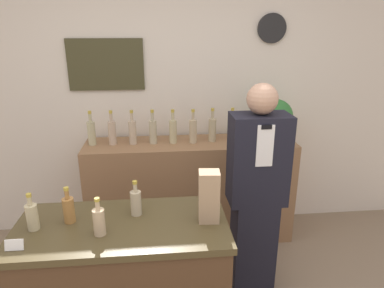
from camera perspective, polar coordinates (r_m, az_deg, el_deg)
The scene contains 19 objects.
back_wall at distance 3.31m, azimuth -3.84°, elevation 8.07°, with size 5.20×0.09×2.70m.
back_shelf at distance 3.32m, azimuth -0.25°, elevation -7.71°, with size 1.92×0.47×0.97m.
shopkeeper at distance 2.58m, azimuth 10.62°, elevation -8.21°, with size 0.41×0.26×1.62m.
potted_plant at distance 3.24m, azimuth 13.71°, elevation 4.24°, with size 0.31×0.31×0.38m.
paper_bag at distance 1.94m, azimuth 2.85°, elevation -8.73°, with size 0.12×0.11×0.30m.
price_card_left at distance 1.97m, azimuth -27.52°, elevation -14.70°, with size 0.09×0.02×0.06m.
counter_bottle_0 at distance 2.08m, azimuth -25.09°, elevation -10.82°, with size 0.06×0.06×0.22m.
counter_bottle_1 at distance 2.08m, azimuth -19.86°, elevation -10.17°, with size 0.06×0.06×0.22m.
counter_bottle_2 at distance 1.92m, azimuth -15.24°, elevation -12.26°, with size 0.06×0.06×0.22m.
counter_bottle_3 at distance 2.06m, azimuth -9.33°, elevation -9.52°, with size 0.06×0.06×0.22m.
shelf_bottle_0 at distance 3.16m, azimuth -16.41°, elevation 1.89°, with size 0.07×0.07×0.31m.
shelf_bottle_1 at distance 3.12m, azimuth -13.17°, elevation 1.99°, with size 0.07×0.07×0.31m.
shelf_bottle_2 at distance 3.10m, azimuth -9.88°, elevation 2.07°, with size 0.07×0.07×0.31m.
shelf_bottle_3 at distance 3.09m, azimuth -6.54°, elevation 2.19°, with size 0.07×0.07×0.31m.
shelf_bottle_4 at distance 3.08m, azimuth -3.19°, elevation 2.24°, with size 0.07×0.07×0.31m.
shelf_bottle_5 at distance 3.09m, azimuth 0.17°, elevation 2.30°, with size 0.07×0.07×0.31m.
shelf_bottle_6 at distance 3.14m, azimuth 3.41°, elevation 2.52°, with size 0.07×0.07×0.31m.
shelf_bottle_7 at distance 3.16m, azimuth 6.65°, elevation 2.58°, with size 0.07×0.07×0.31m.
shelf_bottle_8 at distance 3.21m, azimuth 9.81°, elevation 2.65°, with size 0.07×0.07×0.31m.
Camera 1 is at (-0.10, -1.25, 1.97)m, focal length 32.00 mm.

